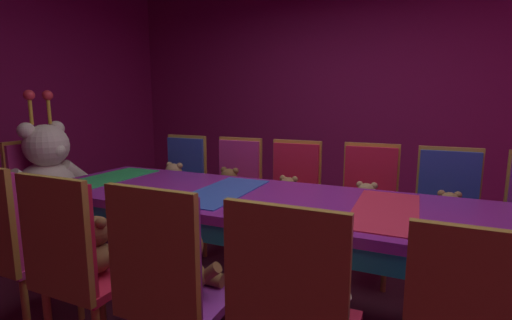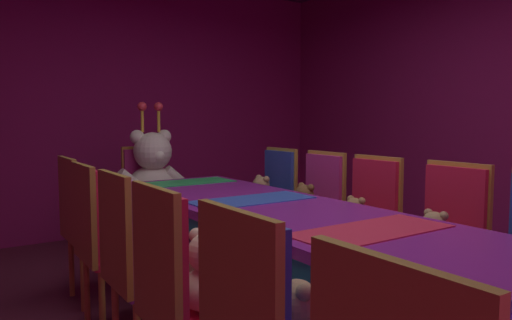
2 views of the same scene
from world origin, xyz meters
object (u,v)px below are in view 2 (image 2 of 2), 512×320
object	(u,v)px
teddy_right_3	(354,220)
teddy_left_5	(103,215)
chair_right_5	(274,193)
chair_right_2	(449,230)
chair_left_2	(175,284)
teddy_left_3	(160,249)
teddy_left_2	(209,277)
teddy_right_5	(260,196)
chair_left_4	(99,231)
chair_right_4	(318,202)
teddy_right_4	(304,206)
chair_left_3	(131,252)
teddy_right_2	(433,237)
king_teddy_bear	(154,173)
chair_right_3	(369,214)
chair_left_5	(81,215)
throne_chair	(147,189)
teddy_left_4	(124,230)
banquet_table	(302,229)

from	to	relation	value
teddy_right_3	teddy_left_5	bearing A→B (deg)	-37.99
chair_right_5	chair_right_2	bearing A→B (deg)	91.12
chair_left_2	teddy_left_3	distance (m)	0.55
teddy_left_2	teddy_left_5	distance (m)	1.59
chair_right_5	teddy_right_5	size ratio (longest dim) A/B	3.09
teddy_left_3	chair_left_4	bearing A→B (deg)	106.64
teddy_left_3	chair_right_4	bearing A→B (deg)	19.48
teddy_right_5	teddy_right_4	bearing A→B (deg)	91.64
chair_left_3	chair_right_4	size ratio (longest dim) A/B	1.00
chair_right_2	teddy_right_5	xyz separation A→B (m)	(-0.18, 1.66, -0.01)
teddy_right_5	teddy_left_2	bearing A→B (deg)	49.91
chair_left_3	teddy_right_2	size ratio (longest dim) A/B	3.48
teddy_right_3	chair_right_5	size ratio (longest dim) A/B	0.29
king_teddy_bear	teddy_right_2	bearing A→B (deg)	16.49
chair_right_3	chair_right_5	distance (m)	1.08
chair_left_3	teddy_right_5	world-z (taller)	chair_left_3
chair_left_5	teddy_left_5	distance (m)	0.14
teddy_left_5	throne_chair	size ratio (longest dim) A/B	0.31
chair_right_4	king_teddy_bear	xyz separation A→B (m)	(-0.83, 1.26, 0.16)
teddy_left_2	chair_left_4	world-z (taller)	chair_left_4
chair_right_2	king_teddy_bear	distance (m)	2.52
chair_left_5	throne_chair	bearing A→B (deg)	48.36
teddy_left_3	teddy_left_5	xyz separation A→B (m)	(0.02, 1.06, -0.01)
teddy_left_3	teddy_left_4	world-z (taller)	teddy_left_3
chair_right_5	chair_right_3	bearing A→B (deg)	90.29
teddy_left_2	teddy_right_4	bearing A→B (deg)	37.70
teddy_left_5	teddy_right_2	xyz separation A→B (m)	(1.37, -1.63, -0.01)
chair_left_2	teddy_left_3	xyz separation A→B (m)	(0.16, 0.53, -0.01)
teddy_left_2	chair_left_5	xyz separation A→B (m)	(-0.11, 1.59, -0.00)
banquet_table	teddy_left_3	bearing A→B (deg)	158.09
chair_right_4	throne_chair	bearing A→B (deg)	-59.98
teddy_right_3	throne_chair	xyz separation A→B (m)	(-0.67, 1.96, 0.02)
teddy_left_2	chair_right_3	xyz separation A→B (m)	(1.51, 0.54, -0.00)
teddy_left_4	throne_chair	world-z (taller)	throne_chair
chair_right_4	teddy_right_4	size ratio (longest dim) A/B	3.17
teddy_left_4	teddy_right_3	xyz separation A→B (m)	(1.37, -0.51, -0.01)
chair_left_3	teddy_right_4	size ratio (longest dim) A/B	3.17
king_teddy_bear	chair_right_2	bearing A→B (deg)	19.61
chair_right_2	teddy_right_3	bearing A→B (deg)	-73.83
banquet_table	teddy_left_4	size ratio (longest dim) A/B	10.89
chair_left_3	chair_right_4	world-z (taller)	same
chair_left_4	king_teddy_bear	size ratio (longest dim) A/B	1.06
teddy_left_4	teddy_left_5	size ratio (longest dim) A/B	1.02
chair_left_4	chair_left_5	bearing A→B (deg)	86.54
banquet_table	teddy_right_5	world-z (taller)	teddy_right_5
banquet_table	throne_chair	world-z (taller)	throne_chair
chair_left_4	chair_right_4	world-z (taller)	same
chair_right_5	king_teddy_bear	xyz separation A→B (m)	(-0.81, 0.71, 0.16)
throne_chair	teddy_right_2	bearing A→B (deg)	15.44
banquet_table	chair_left_5	world-z (taller)	chair_left_5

